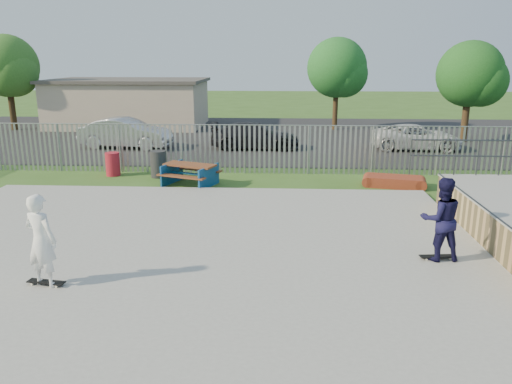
{
  "coord_description": "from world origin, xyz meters",
  "views": [
    {
      "loc": [
        2.52,
        -11.14,
        4.69
      ],
      "look_at": [
        1.84,
        2.0,
        1.1
      ],
      "focal_mm": 35.0,
      "sensor_mm": 36.0,
      "label": 1
    }
  ],
  "objects_px": {
    "tree_right": "(470,74)",
    "picnic_table": "(190,174)",
    "car_silver": "(126,133)",
    "car_dark": "(255,136)",
    "tree_mid": "(337,68)",
    "trash_bin_red": "(113,164)",
    "trash_bin_grey": "(159,164)",
    "funbox": "(394,181)",
    "car_white": "(417,137)",
    "tree_left": "(7,66)",
    "skater_navy": "(441,219)",
    "skater_white": "(41,240)"
  },
  "relations": [
    {
      "from": "tree_right",
      "to": "picnic_table",
      "type": "bearing_deg",
      "value": -142.11
    },
    {
      "from": "car_silver",
      "to": "car_dark",
      "type": "height_order",
      "value": "car_silver"
    },
    {
      "from": "car_silver",
      "to": "tree_mid",
      "type": "relative_size",
      "value": 0.81
    },
    {
      "from": "trash_bin_red",
      "to": "trash_bin_grey",
      "type": "relative_size",
      "value": 0.89
    },
    {
      "from": "funbox",
      "to": "trash_bin_grey",
      "type": "distance_m",
      "value": 9.17
    },
    {
      "from": "car_white",
      "to": "tree_mid",
      "type": "relative_size",
      "value": 0.78
    },
    {
      "from": "car_dark",
      "to": "tree_right",
      "type": "bearing_deg",
      "value": -76.58
    },
    {
      "from": "picnic_table",
      "to": "tree_mid",
      "type": "relative_size",
      "value": 0.4
    },
    {
      "from": "car_dark",
      "to": "funbox",
      "type": "bearing_deg",
      "value": -144.16
    },
    {
      "from": "car_dark",
      "to": "tree_mid",
      "type": "xyz_separation_m",
      "value": [
        4.87,
        7.43,
        3.28
      ]
    },
    {
      "from": "tree_left",
      "to": "tree_mid",
      "type": "height_order",
      "value": "tree_left"
    },
    {
      "from": "car_dark",
      "to": "tree_mid",
      "type": "distance_m",
      "value": 9.47
    },
    {
      "from": "skater_navy",
      "to": "skater_white",
      "type": "xyz_separation_m",
      "value": [
        -8.42,
        -1.8,
        0.0
      ]
    },
    {
      "from": "tree_mid",
      "to": "skater_white",
      "type": "relative_size",
      "value": 3.04
    },
    {
      "from": "tree_mid",
      "to": "car_white",
      "type": "bearing_deg",
      "value": -64.25
    },
    {
      "from": "picnic_table",
      "to": "skater_navy",
      "type": "bearing_deg",
      "value": -24.62
    },
    {
      "from": "trash_bin_grey",
      "to": "skater_white",
      "type": "distance_m",
      "value": 10.15
    },
    {
      "from": "tree_mid",
      "to": "skater_navy",
      "type": "height_order",
      "value": "tree_mid"
    },
    {
      "from": "picnic_table",
      "to": "trash_bin_grey",
      "type": "bearing_deg",
      "value": 160.71
    },
    {
      "from": "funbox",
      "to": "skater_navy",
      "type": "distance_m",
      "value": 7.35
    },
    {
      "from": "tree_left",
      "to": "skater_navy",
      "type": "distance_m",
      "value": 29.93
    },
    {
      "from": "car_silver",
      "to": "car_white",
      "type": "bearing_deg",
      "value": -82.77
    },
    {
      "from": "tree_mid",
      "to": "tree_right",
      "type": "relative_size",
      "value": 1.06
    },
    {
      "from": "picnic_table",
      "to": "car_silver",
      "type": "bearing_deg",
      "value": 142.64
    },
    {
      "from": "funbox",
      "to": "skater_white",
      "type": "distance_m",
      "value": 12.8
    },
    {
      "from": "car_white",
      "to": "car_silver",
      "type": "bearing_deg",
      "value": 94.09
    },
    {
      "from": "funbox",
      "to": "tree_right",
      "type": "relative_size",
      "value": 0.37
    },
    {
      "from": "tree_left",
      "to": "car_silver",
      "type": "bearing_deg",
      "value": -33.67
    },
    {
      "from": "trash_bin_red",
      "to": "skater_navy",
      "type": "distance_m",
      "value": 13.48
    },
    {
      "from": "picnic_table",
      "to": "trash_bin_grey",
      "type": "xyz_separation_m",
      "value": [
        -1.49,
        1.24,
        0.12
      ]
    },
    {
      "from": "funbox",
      "to": "skater_white",
      "type": "bearing_deg",
      "value": -122.42
    },
    {
      "from": "skater_navy",
      "to": "picnic_table",
      "type": "bearing_deg",
      "value": -51.22
    },
    {
      "from": "picnic_table",
      "to": "trash_bin_red",
      "type": "relative_size",
      "value": 2.5
    },
    {
      "from": "trash_bin_grey",
      "to": "tree_right",
      "type": "distance_m",
      "value": 18.17
    },
    {
      "from": "car_white",
      "to": "car_dark",
      "type": "bearing_deg",
      "value": 94.22
    },
    {
      "from": "trash_bin_grey",
      "to": "tree_left",
      "type": "relative_size",
      "value": 0.17
    },
    {
      "from": "car_silver",
      "to": "skater_white",
      "type": "height_order",
      "value": "skater_white"
    },
    {
      "from": "funbox",
      "to": "picnic_table",
      "type": "bearing_deg",
      "value": -166.26
    },
    {
      "from": "car_dark",
      "to": "tree_right",
      "type": "distance_m",
      "value": 12.43
    },
    {
      "from": "funbox",
      "to": "car_white",
      "type": "relative_size",
      "value": 0.45
    },
    {
      "from": "trash_bin_grey",
      "to": "skater_navy",
      "type": "distance_m",
      "value": 11.94
    },
    {
      "from": "trash_bin_red",
      "to": "tree_right",
      "type": "relative_size",
      "value": 0.17
    },
    {
      "from": "trash_bin_red",
      "to": "tree_left",
      "type": "distance_m",
      "value": 16.82
    },
    {
      "from": "tree_left",
      "to": "tree_right",
      "type": "relative_size",
      "value": 1.09
    },
    {
      "from": "trash_bin_red",
      "to": "car_dark",
      "type": "xyz_separation_m",
      "value": [
        5.43,
        6.31,
        0.22
      ]
    },
    {
      "from": "car_white",
      "to": "tree_right",
      "type": "height_order",
      "value": "tree_right"
    },
    {
      "from": "car_silver",
      "to": "tree_right",
      "type": "distance_m",
      "value": 18.94
    },
    {
      "from": "skater_white",
      "to": "car_white",
      "type": "bearing_deg",
      "value": -106.18
    },
    {
      "from": "picnic_table",
      "to": "car_white",
      "type": "bearing_deg",
      "value": 57.93
    },
    {
      "from": "trash_bin_grey",
      "to": "car_silver",
      "type": "distance_m",
      "value": 7.12
    }
  ]
}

